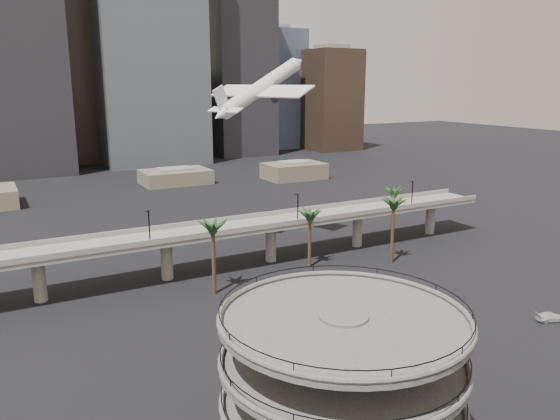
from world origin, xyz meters
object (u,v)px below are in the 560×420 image
parking_ramp (342,381)px  car_a (344,354)px  overpass (221,234)px  airborne_jet (261,88)px  car_c (551,317)px  car_b (342,337)px

parking_ramp → car_a: size_ratio=5.12×
overpass → airborne_jet: airborne_jet is taller
car_c → parking_ramp: bearing=126.1°
car_c → car_b: bearing=94.8°
car_a → car_b: size_ratio=0.99×
car_a → car_c: (35.12, -5.67, -0.07)m
parking_ramp → car_c: parking_ramp is taller
overpass → car_a: bearing=-89.7°
car_b → parking_ramp: bearing=123.0°
overpass → car_a: size_ratio=29.98×
overpass → car_a: 41.59m
car_a → car_b: bearing=-16.4°
parking_ramp → overpass: parking_ramp is taller
parking_ramp → overpass: 60.46m
overpass → car_c: size_ratio=28.02×
car_c → airborne_jet: bearing=37.3°
parking_ramp → car_a: 24.08m
car_a → car_b: car_a is taller
parking_ramp → airborne_jet: (30.73, 76.00, 24.98)m
parking_ramp → car_b: (15.90, 22.21, -9.11)m
parking_ramp → car_b: bearing=54.4°
car_c → overpass: bearing=59.0°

